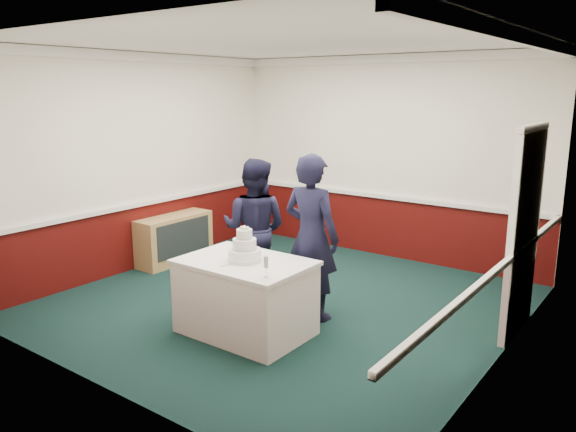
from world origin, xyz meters
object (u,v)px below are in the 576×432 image
Objects in this scene: cake_table at (245,296)px; champagne_flute at (266,263)px; sideboard at (175,239)px; cake_knife at (229,265)px; person_man at (254,229)px; wedding_cake at (245,250)px; person_woman at (311,237)px.

champagne_flute is at bearing -29.25° from cake_table.
sideboard is 2.88m from cake_knife.
person_man reaches higher than sideboard.
wedding_cake is at bearing 90.00° from cake_table.
sideboard is 3.40m from champagne_flute.
cake_knife reaches higher than cake_table.
cake_table is 0.77× the size of person_man.
person_woman reaches higher than person_man.
person_man is (-0.62, 0.90, -0.05)m from wedding_cake.
cake_table is at bearing -90.00° from wedding_cake.
person_man is at bearing 124.44° from cake_table.
person_woman is (-0.20, 1.05, -0.01)m from champagne_flute.
person_woman is (0.30, 0.77, 0.02)m from wedding_cake.
champagne_flute is at bearing 100.32° from person_woman.
person_man is at bearing 131.22° from cake_knife.
cake_knife is 0.12× the size of person_woman.
champagne_flute is (0.50, -0.28, 0.53)m from cake_table.
cake_knife reaches higher than sideboard.
cake_knife is (2.43, -1.48, 0.44)m from sideboard.
champagne_flute is 1.63m from person_man.
champagne_flute is 0.11× the size of person_woman.
cake_table is 0.50m from wedding_cake.
sideboard is at bearing 152.60° from wedding_cake.
cake_table is at bearing -27.40° from sideboard.
champagne_flute is 0.12× the size of person_man.
cake_table is 0.78m from champagne_flute.
wedding_cake is 1.78× the size of champagne_flute.
wedding_cake is at bearing 68.10° from person_woman.
wedding_cake is at bearing 105.85° from person_man.
sideboard is at bearing 152.28° from champagne_flute.
person_woman is (0.92, -0.14, 0.07)m from person_man.
person_woman is (0.33, 0.97, 0.13)m from cake_knife.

